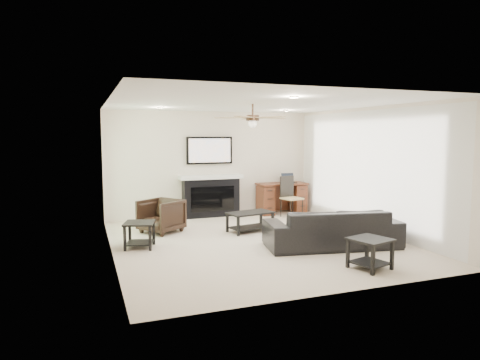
{
  "coord_description": "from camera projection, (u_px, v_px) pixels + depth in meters",
  "views": [
    {
      "loc": [
        -2.9,
        -7.11,
        1.94
      ],
      "look_at": [
        -0.13,
        0.42,
        1.1
      ],
      "focal_mm": 32.0,
      "sensor_mm": 36.0,
      "label": 1
    }
  ],
  "objects": [
    {
      "name": "sofa",
      "position": [
        332.0,
        228.0,
        7.43
      ],
      "size": [
        2.42,
        1.29,
        0.67
      ],
      "primitive_type": "imported",
      "rotation": [
        0.0,
        0.0,
        2.96
      ],
      "color": "black",
      "rests_on": "ground"
    },
    {
      "name": "end_table_left",
      "position": [
        140.0,
        235.0,
        7.38
      ],
      "size": [
        0.62,
        0.62,
        0.45
      ],
      "primitive_type": "cube",
      "rotation": [
        0.0,
        0.0,
        -0.3
      ],
      "color": "black",
      "rests_on": "ground"
    },
    {
      "name": "room_shell",
      "position": [
        262.0,
        149.0,
        7.79
      ],
      "size": [
        5.5,
        5.54,
        2.52
      ],
      "color": "beige",
      "rests_on": "ground"
    },
    {
      "name": "end_table_near",
      "position": [
        370.0,
        254.0,
        6.22
      ],
      "size": [
        0.64,
        0.64,
        0.45
      ],
      "primitive_type": "cube",
      "rotation": [
        0.0,
        0.0,
        0.27
      ],
      "color": "black",
      "rests_on": "ground"
    },
    {
      "name": "laptop",
      "position": [
        289.0,
        178.0,
        10.63
      ],
      "size": [
        0.33,
        0.24,
        0.23
      ],
      "primitive_type": "cube",
      "color": "black",
      "rests_on": "desk"
    },
    {
      "name": "desk",
      "position": [
        282.0,
        198.0,
        10.63
      ],
      "size": [
        1.22,
        0.56,
        0.76
      ],
      "primitive_type": "cube",
      "color": "#411E10",
      "rests_on": "ground"
    },
    {
      "name": "coffee_table",
      "position": [
        250.0,
        222.0,
        8.62
      ],
      "size": [
        0.98,
        0.67,
        0.4
      ],
      "primitive_type": "cube",
      "rotation": [
        0.0,
        0.0,
        0.2
      ],
      "color": "black",
      "rests_on": "ground"
    },
    {
      "name": "desk_chair",
      "position": [
        292.0,
        197.0,
        10.11
      ],
      "size": [
        0.5,
        0.52,
        0.97
      ],
      "primitive_type": "cube",
      "rotation": [
        0.0,
        0.0,
        0.21
      ],
      "color": "black",
      "rests_on": "ground"
    },
    {
      "name": "fireplace_unit",
      "position": [
        211.0,
        177.0,
        10.12
      ],
      "size": [
        1.52,
        0.34,
        1.91
      ],
      "primitive_type": "cube",
      "color": "black",
      "rests_on": "ground"
    },
    {
      "name": "armchair",
      "position": [
        161.0,
        216.0,
        8.54
      ],
      "size": [
        1.02,
        1.01,
        0.67
      ],
      "primitive_type": "imported",
      "rotation": [
        0.0,
        0.0,
        -0.95
      ],
      "color": "black",
      "rests_on": "ground"
    }
  ]
}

